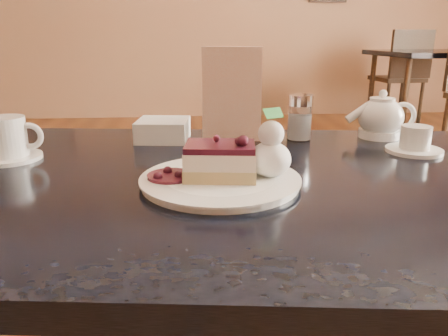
{
  "coord_description": "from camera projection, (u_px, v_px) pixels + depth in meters",
  "views": [
    {
      "loc": [
        0.11,
        -0.35,
        0.97
      ],
      "look_at": [
        0.16,
        0.27,
        0.78
      ],
      "focal_mm": 35.0,
      "sensor_mm": 36.0,
      "label": 1
    }
  ],
  "objects": [
    {
      "name": "main_table",
      "position": [
        222.0,
        215.0,
        0.8
      ],
      "size": [
        1.26,
        0.92,
        0.73
      ],
      "rotation": [
        0.0,
        0.0,
        -0.13
      ],
      "color": "black",
      "rests_on": "ground"
    },
    {
      "name": "dessert_plate",
      "position": [
        220.0,
        181.0,
        0.73
      ],
      "size": [
        0.26,
        0.26,
        0.01
      ],
      "primitive_type": "cylinder",
      "color": "white",
      "rests_on": "main_table"
    },
    {
      "name": "cheesecake_slice",
      "position": [
        220.0,
        161.0,
        0.72
      ],
      "size": [
        0.13,
        0.1,
        0.06
      ],
      "rotation": [
        0.0,
        0.0,
        -0.13
      ],
      "color": "tan",
      "rests_on": "dessert_plate"
    },
    {
      "name": "whipped_cream",
      "position": [
        270.0,
        159.0,
        0.73
      ],
      "size": [
        0.07,
        0.07,
        0.06
      ],
      "color": "white",
      "rests_on": "dessert_plate"
    },
    {
      "name": "berry_sauce",
      "position": [
        170.0,
        176.0,
        0.73
      ],
      "size": [
        0.08,
        0.08,
        0.01
      ],
      "primitive_type": "cylinder",
      "color": "black",
      "rests_on": "dessert_plate"
    },
    {
      "name": "coffee_set",
      "position": [
        8.0,
        141.0,
        0.87
      ],
      "size": [
        0.14,
        0.13,
        0.09
      ],
      "color": "white",
      "rests_on": "main_table"
    },
    {
      "name": "tea_set",
      "position": [
        387.0,
        123.0,
        1.02
      ],
      "size": [
        0.18,
        0.25,
        0.1
      ],
      "color": "white",
      "rests_on": "main_table"
    },
    {
      "name": "menu_card",
      "position": [
        232.0,
        94.0,
        1.01
      ],
      "size": [
        0.14,
        0.05,
        0.21
      ],
      "primitive_type": "cube",
      "rotation": [
        0.0,
        0.0,
        -0.13
      ],
      "color": "white",
      "rests_on": "main_table"
    },
    {
      "name": "sugar_shaker",
      "position": [
        300.0,
        117.0,
        1.02
      ],
      "size": [
        0.06,
        0.06,
        0.11
      ],
      "color": "white",
      "rests_on": "main_table"
    },
    {
      "name": "napkin_stack",
      "position": [
        163.0,
        130.0,
        1.03
      ],
      "size": [
        0.13,
        0.13,
        0.05
      ],
      "primitive_type": "cube",
      "rotation": [
        0.0,
        0.0,
        -0.13
      ],
      "color": "white",
      "rests_on": "main_table"
    },
    {
      "name": "bg_table_far_right",
      "position": [
        429.0,
        130.0,
        4.24
      ],
      "size": [
        1.16,
        2.0,
        1.33
      ],
      "rotation": [
        0.0,
        0.0,
        0.07
      ],
      "color": "black",
      "rests_on": "ground"
    }
  ]
}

